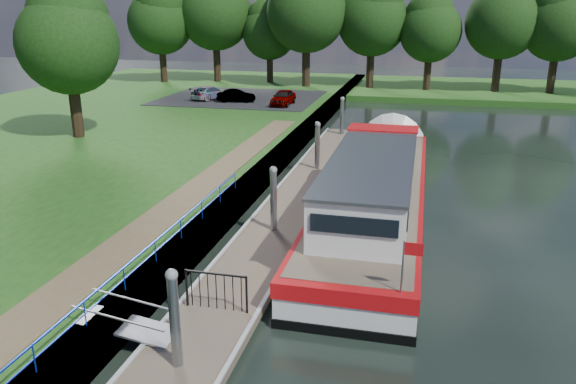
% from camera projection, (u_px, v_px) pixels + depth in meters
% --- Properties ---
extents(ground, '(160.00, 160.00, 0.00)m').
position_uv_depth(ground, '(187.00, 366.00, 14.15)').
color(ground, black).
rests_on(ground, ground).
extents(bank_edge, '(1.10, 90.00, 0.78)m').
position_uv_depth(bank_edge, '(258.00, 178.00, 28.46)').
color(bank_edge, '#473D2D').
rests_on(bank_edge, ground).
extents(far_bank, '(60.00, 18.00, 0.60)m').
position_uv_depth(far_bank, '(489.00, 91.00, 59.41)').
color(far_bank, '#1E4B15').
rests_on(far_bank, ground).
extents(footpath, '(1.60, 40.00, 0.05)m').
position_uv_depth(footpath, '(164.00, 215.00, 22.28)').
color(footpath, brown).
rests_on(footpath, riverbank).
extents(carpark, '(14.00, 12.00, 0.06)m').
position_uv_depth(carpark, '(241.00, 98.00, 51.46)').
color(carpark, black).
rests_on(carpark, riverbank).
extents(blue_fence, '(0.04, 18.04, 0.72)m').
position_uv_depth(blue_fence, '(140.00, 259.00, 17.13)').
color(blue_fence, '#0C2DBF').
rests_on(blue_fence, riverbank).
extents(pontoon, '(2.50, 30.00, 0.56)m').
position_uv_depth(pontoon, '(299.00, 198.00, 26.10)').
color(pontoon, brown).
rests_on(pontoon, ground).
extents(mooring_piles, '(0.30, 27.30, 3.55)m').
position_uv_depth(mooring_piles, '(299.00, 176.00, 25.76)').
color(mooring_piles, gray).
rests_on(mooring_piles, ground).
extents(gangway, '(2.58, 1.00, 0.92)m').
position_uv_depth(gangway, '(128.00, 325.00, 14.83)').
color(gangway, '#A5A8AD').
rests_on(gangway, ground).
extents(gate_panel, '(1.85, 0.05, 1.15)m').
position_uv_depth(gate_panel, '(216.00, 286.00, 15.83)').
color(gate_panel, black).
rests_on(gate_panel, ground).
extents(barge, '(4.36, 21.15, 4.78)m').
position_uv_depth(barge, '(377.00, 188.00, 24.67)').
color(barge, black).
rests_on(barge, ground).
extents(horizon_trees, '(54.38, 10.03, 12.87)m').
position_uv_depth(horizon_trees, '(360.00, 15.00, 57.00)').
color(horizon_trees, '#332316').
rests_on(horizon_trees, ground).
extents(bank_tree_a, '(6.12, 6.12, 9.72)m').
position_uv_depth(bank_tree_a, '(68.00, 36.00, 34.09)').
color(bank_tree_a, '#332316').
rests_on(bank_tree_a, riverbank).
extents(car_a, '(1.62, 3.79, 1.27)m').
position_uv_depth(car_a, '(283.00, 97.00, 47.21)').
color(car_a, '#999999').
rests_on(car_a, carpark).
extents(car_b, '(3.40, 1.65, 1.08)m').
position_uv_depth(car_b, '(236.00, 96.00, 48.75)').
color(car_b, '#999999').
rests_on(car_b, carpark).
extents(car_c, '(3.11, 4.30, 1.16)m').
position_uv_depth(car_c, '(211.00, 93.00, 50.22)').
color(car_c, '#999999').
rests_on(car_c, carpark).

